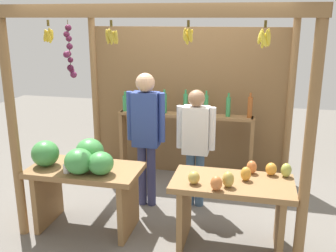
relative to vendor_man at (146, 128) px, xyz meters
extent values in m
plane|color=slate|center=(0.30, 0.10, -1.03)|extent=(12.00, 12.00, 0.00)
cylinder|color=olive|center=(-1.16, -0.97, 0.20)|extent=(0.10, 0.10, 2.45)
cylinder|color=olive|center=(1.76, -0.97, 0.20)|extent=(0.10, 0.10, 2.45)
cylinder|color=olive|center=(-1.16, 1.16, 0.20)|extent=(0.10, 0.10, 2.45)
cylinder|color=olive|center=(1.76, 1.16, 0.20)|extent=(0.10, 0.10, 2.45)
cube|color=olive|center=(0.30, -0.97, 1.36)|extent=(3.02, 0.12, 0.12)
cube|color=olive|center=(-1.16, 0.10, 1.36)|extent=(0.12, 2.23, 0.12)
cube|color=olive|center=(1.76, 0.10, 1.36)|extent=(0.12, 2.23, 0.12)
cube|color=brown|center=(0.30, 1.18, 0.07)|extent=(2.92, 0.04, 2.20)
cylinder|color=brown|center=(-0.06, -0.88, 1.25)|extent=(0.02, 0.02, 0.06)
ellipsoid|color=gold|center=(-0.02, -0.88, 1.12)|extent=(0.04, 0.08, 0.14)
ellipsoid|color=gold|center=(-0.04, -0.84, 1.12)|extent=(0.06, 0.06, 0.14)
ellipsoid|color=gold|center=(-0.07, -0.85, 1.11)|extent=(0.07, 0.04, 0.14)
ellipsoid|color=gold|center=(-0.09, -0.85, 1.12)|extent=(0.07, 0.07, 0.14)
ellipsoid|color=gold|center=(-0.10, -0.87, 1.14)|extent=(0.04, 0.09, 0.14)
ellipsoid|color=gold|center=(-0.09, -0.90, 1.13)|extent=(0.06, 0.07, 0.14)
ellipsoid|color=gold|center=(-0.06, -0.92, 1.13)|extent=(0.07, 0.04, 0.14)
ellipsoid|color=gold|center=(-0.04, -0.90, 1.13)|extent=(0.07, 0.07, 0.14)
cylinder|color=brown|center=(1.33, -0.88, 1.25)|extent=(0.02, 0.02, 0.06)
ellipsoid|color=yellow|center=(1.36, -0.88, 1.13)|extent=(0.04, 0.07, 0.14)
ellipsoid|color=yellow|center=(1.34, -0.86, 1.15)|extent=(0.07, 0.06, 0.15)
ellipsoid|color=yellow|center=(1.32, -0.86, 1.11)|extent=(0.06, 0.04, 0.14)
ellipsoid|color=yellow|center=(1.29, -0.86, 1.14)|extent=(0.07, 0.08, 0.15)
ellipsoid|color=yellow|center=(1.31, -0.89, 1.14)|extent=(0.05, 0.06, 0.15)
ellipsoid|color=yellow|center=(1.32, -0.93, 1.12)|extent=(0.08, 0.04, 0.14)
ellipsoid|color=yellow|center=(1.35, -0.92, 1.14)|extent=(0.06, 0.06, 0.15)
cylinder|color=brown|center=(-0.72, -0.85, 1.25)|extent=(0.02, 0.02, 0.06)
ellipsoid|color=gold|center=(-0.70, -0.85, 1.15)|extent=(0.04, 0.08, 0.13)
ellipsoid|color=gold|center=(-0.70, -0.83, 1.13)|extent=(0.07, 0.06, 0.13)
ellipsoid|color=gold|center=(-0.73, -0.83, 1.12)|extent=(0.08, 0.06, 0.13)
ellipsoid|color=gold|center=(-0.76, -0.85, 1.13)|extent=(0.04, 0.08, 0.13)
ellipsoid|color=gold|center=(-0.74, -0.88, 1.13)|extent=(0.06, 0.05, 0.13)
ellipsoid|color=gold|center=(-0.71, -0.88, 1.12)|extent=(0.06, 0.05, 0.13)
cylinder|color=brown|center=(0.67, -0.91, 1.25)|extent=(0.02, 0.02, 0.06)
ellipsoid|color=gold|center=(0.69, -0.91, 1.14)|extent=(0.04, 0.08, 0.12)
ellipsoid|color=gold|center=(0.68, -0.88, 1.15)|extent=(0.08, 0.05, 0.12)
ellipsoid|color=gold|center=(0.65, -0.88, 1.16)|extent=(0.08, 0.06, 0.12)
ellipsoid|color=gold|center=(0.64, -0.91, 1.16)|extent=(0.04, 0.05, 0.12)
ellipsoid|color=gold|center=(0.66, -0.93, 1.12)|extent=(0.06, 0.05, 0.12)
ellipsoid|color=gold|center=(0.69, -0.94, 1.16)|extent=(0.05, 0.05, 0.12)
cylinder|color=#4C422D|center=(-0.64, -0.60, 1.00)|extent=(0.01, 0.01, 0.55)
sphere|color=#47142D|center=(-0.63, -0.62, 1.20)|extent=(0.07, 0.07, 0.07)
sphere|color=#511938|center=(-0.65, -0.62, 1.13)|extent=(0.06, 0.06, 0.06)
sphere|color=#511938|center=(-0.63, -0.62, 1.09)|extent=(0.06, 0.06, 0.06)
sphere|color=#511938|center=(-0.63, -0.62, 1.01)|extent=(0.07, 0.07, 0.07)
sphere|color=#601E42|center=(-0.66, -0.63, 0.93)|extent=(0.07, 0.07, 0.07)
sphere|color=#601E42|center=(-0.67, -0.58, 0.93)|extent=(0.06, 0.06, 0.06)
sphere|color=#47142D|center=(-0.63, -0.63, 0.87)|extent=(0.06, 0.06, 0.06)
sphere|color=#47142D|center=(-0.64, -0.61, 0.79)|extent=(0.07, 0.07, 0.07)
sphere|color=#601E42|center=(-0.64, -0.58, 0.76)|extent=(0.06, 0.06, 0.06)
sphere|color=#601E42|center=(-0.62, -0.60, 0.71)|extent=(0.07, 0.07, 0.07)
cube|color=olive|center=(-0.50, -0.70, -0.32)|extent=(1.23, 0.64, 0.06)
cube|color=olive|center=(-0.99, -0.70, -0.69)|extent=(0.06, 0.58, 0.68)
cube|color=olive|center=(-0.01, -0.70, -0.69)|extent=(0.06, 0.58, 0.68)
ellipsoid|color=#429347|center=(-0.95, -0.74, -0.15)|extent=(0.32, 0.32, 0.29)
ellipsoid|color=#429347|center=(-0.48, -0.60, -0.14)|extent=(0.45, 0.45, 0.30)
ellipsoid|color=#429347|center=(-0.49, -0.87, -0.15)|extent=(0.39, 0.39, 0.27)
ellipsoid|color=#429347|center=(-0.25, -0.84, -0.17)|extent=(0.38, 0.38, 0.25)
cylinder|color=white|center=(-0.63, -0.88, -0.25)|extent=(0.07, 0.07, 0.09)
cube|color=olive|center=(1.11, -0.70, -0.32)|extent=(1.23, 0.64, 0.06)
cube|color=olive|center=(0.62, -0.70, -0.69)|extent=(0.06, 0.58, 0.68)
cube|color=olive|center=(1.60, -0.70, -0.69)|extent=(0.06, 0.58, 0.68)
ellipsoid|color=gold|center=(1.24, -0.66, -0.22)|extent=(0.15, 0.15, 0.15)
ellipsoid|color=#B79E47|center=(1.07, -0.86, -0.21)|extent=(0.16, 0.16, 0.16)
ellipsoid|color=gold|center=(1.49, -0.46, -0.22)|extent=(0.13, 0.13, 0.14)
ellipsoid|color=#A8B24C|center=(1.64, -0.47, -0.22)|extent=(0.12, 0.12, 0.15)
ellipsoid|color=#B79E47|center=(0.74, -0.86, -0.23)|extent=(0.15, 0.15, 0.13)
ellipsoid|color=#CC7038|center=(1.29, -0.46, -0.22)|extent=(0.12, 0.12, 0.14)
ellipsoid|color=#CC7038|center=(0.97, -0.95, -0.22)|extent=(0.16, 0.16, 0.14)
cube|color=olive|center=(-0.62, 0.90, -0.53)|extent=(0.05, 0.20, 1.00)
cube|color=olive|center=(1.27, 0.90, -0.53)|extent=(0.05, 0.20, 1.00)
cube|color=olive|center=(0.33, 0.90, -0.05)|extent=(1.90, 0.22, 0.04)
cylinder|color=#338C4C|center=(-0.57, 0.90, 0.09)|extent=(0.08, 0.08, 0.23)
cylinder|color=#338C4C|center=(-0.57, 0.90, 0.23)|extent=(0.04, 0.04, 0.06)
cylinder|color=#D8B266|center=(-0.26, 0.90, 0.10)|extent=(0.07, 0.07, 0.25)
cylinder|color=#D8B266|center=(-0.26, 0.90, 0.25)|extent=(0.03, 0.03, 0.06)
cylinder|color=#338C4C|center=(0.02, 0.90, 0.11)|extent=(0.07, 0.07, 0.28)
cylinder|color=#338C4C|center=(0.02, 0.90, 0.29)|extent=(0.03, 0.03, 0.06)
cylinder|color=#338C4C|center=(0.33, 0.90, 0.12)|extent=(0.06, 0.06, 0.29)
cylinder|color=#338C4C|center=(0.33, 0.90, 0.29)|extent=(0.03, 0.03, 0.06)
cylinder|color=#338C4C|center=(0.62, 0.90, 0.12)|extent=(0.06, 0.06, 0.29)
cylinder|color=#338C4C|center=(0.62, 0.90, 0.29)|extent=(0.03, 0.03, 0.06)
cylinder|color=#338C4C|center=(0.93, 0.90, 0.11)|extent=(0.06, 0.06, 0.27)
cylinder|color=#338C4C|center=(0.93, 0.90, 0.27)|extent=(0.03, 0.03, 0.06)
cylinder|color=#994C1E|center=(1.22, 0.90, 0.11)|extent=(0.07, 0.07, 0.29)
cylinder|color=#994C1E|center=(1.22, 0.90, 0.29)|extent=(0.03, 0.03, 0.06)
cylinder|color=navy|center=(-0.06, 0.00, -0.63)|extent=(0.11, 0.11, 0.80)
cylinder|color=navy|center=(0.06, 0.00, -0.63)|extent=(0.11, 0.11, 0.80)
cube|color=#2D428C|center=(0.00, 0.00, 0.10)|extent=(0.32, 0.19, 0.67)
cylinder|color=#2D428C|center=(-0.20, 0.00, 0.14)|extent=(0.08, 0.08, 0.61)
cylinder|color=#2D428C|center=(0.20, 0.00, 0.14)|extent=(0.08, 0.08, 0.61)
sphere|color=tan|center=(0.00, 0.00, 0.56)|extent=(0.23, 0.23, 0.23)
cylinder|color=#3B5676|center=(0.54, 0.12, -0.68)|extent=(0.11, 0.11, 0.70)
cylinder|color=#3B5676|center=(0.66, 0.12, -0.68)|extent=(0.11, 0.11, 0.70)
cube|color=white|center=(0.60, 0.12, -0.03)|extent=(0.32, 0.19, 0.59)
cylinder|color=white|center=(0.40, 0.12, 0.00)|extent=(0.08, 0.08, 0.53)
cylinder|color=white|center=(0.80, 0.12, 0.00)|extent=(0.08, 0.08, 0.53)
sphere|color=#997051|center=(0.60, 0.12, 0.37)|extent=(0.20, 0.20, 0.20)
camera|label=1|loc=(1.27, -4.35, 1.31)|focal=41.19mm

